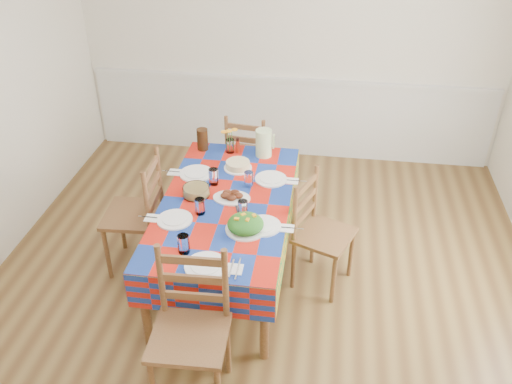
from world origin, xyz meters
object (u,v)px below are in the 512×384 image
Objects in this scene: meat_platter at (232,196)px; chair_left at (138,215)px; green_pitcher at (264,143)px; chair_far at (249,157)px; tea_pitcher at (202,139)px; chair_near at (191,331)px; dining_table at (226,209)px; chair_right at (320,233)px.

chair_left reaches higher than meat_platter.
green_pitcher is 0.26× the size of chair_far.
tea_pitcher is 0.63m from chair_far.
chair_near is 1.37m from chair_left.
chair_left is (-0.77, -0.03, -0.23)m from meat_platter.
chair_right is (0.74, 0.02, -0.17)m from dining_table.
chair_far is 0.90× the size of chair_left.
chair_near is 1.10× the size of chair_right.
dining_table is at bearing -104.17° from green_pitcher.
chair_left is 1.47m from chair_right.
tea_pitcher is 2.01m from chair_near.
dining_table is 9.33× the size of tea_pitcher.
green_pitcher is 1.96m from chair_near.
chair_left reaches higher than chair_right.
dining_table is 6.29× the size of meat_platter.
chair_far is at bearing 144.64° from chair_left.
chair_left reaches higher than green_pitcher.
meat_platter is at bearing 110.10° from chair_right.
meat_platter is 1.22m from chair_near.
dining_table is at bearing -136.33° from meat_platter.
chair_right is at bearing -35.28° from tea_pitcher.
green_pitcher is at bearing 122.88° from chair_far.
chair_right reaches higher than dining_table.
meat_platter is at bearing 98.83° from chair_far.
chair_near is at bearing 96.70° from chair_far.
dining_table is 7.55× the size of green_pitcher.
tea_pitcher is at bearing 176.52° from green_pitcher.
meat_platter is at bearing 89.18° from chair_left.
meat_platter is 0.31× the size of chair_right.
chair_right reaches higher than tea_pitcher.
chair_right is (1.10, -0.78, -0.35)m from tea_pitcher.
green_pitcher is 0.26× the size of chair_right.
green_pitcher is at bearing 126.12° from chair_left.
meat_platter is 0.75m from chair_right.
chair_left is at bearing 64.60° from chair_far.
tea_pitcher is 0.21× the size of chair_right.
dining_table is 1.75× the size of chair_near.
dining_table is 1.18m from chair_far.
chair_far is (-0.01, 1.16, -0.18)m from dining_table.
chair_near is (0.36, -1.96, -0.30)m from tea_pitcher.
tea_pitcher is 0.19× the size of chair_near.
chair_near is 2.32m from chair_far.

